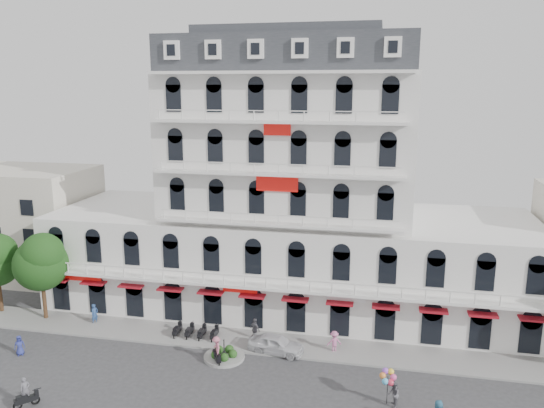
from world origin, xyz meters
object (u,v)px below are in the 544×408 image
at_px(rider_west, 26,394).
at_px(rider_center, 217,349).
at_px(balloon_vendor, 392,389).
at_px(parked_car, 276,344).

xyz_separation_m(rider_west, rider_center, (10.61, 8.00, 0.22)).
bearing_deg(balloon_vendor, rider_center, 167.34).
distance_m(rider_west, balloon_vendor, 24.18).
bearing_deg(balloon_vendor, rider_west, -167.89).
relative_size(parked_car, balloon_vendor, 1.83).
relative_size(rider_west, rider_center, 0.96).
bearing_deg(rider_west, rider_center, -10.26).
height_order(parked_car, balloon_vendor, balloon_vendor).
relative_size(rider_west, balloon_vendor, 0.87).
distance_m(parked_car, rider_center, 4.88).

